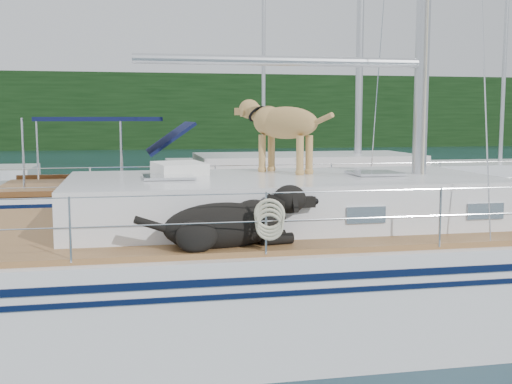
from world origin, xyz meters
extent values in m
plane|color=black|center=(0.00, 0.00, 0.00)|extent=(120.00, 120.00, 0.00)
cube|color=black|center=(0.00, 45.00, 3.00)|extent=(90.00, 3.00, 6.00)
cube|color=#595147|center=(0.00, 46.20, 0.60)|extent=(92.00, 1.00, 1.20)
cube|color=white|center=(0.00, 0.00, 0.50)|extent=(12.00, 3.80, 1.40)
cube|color=olive|center=(0.00, 0.00, 1.23)|extent=(11.52, 3.50, 0.06)
cube|color=white|center=(0.80, 0.00, 1.54)|extent=(5.20, 2.50, 0.55)
cylinder|color=silver|center=(0.80, 0.00, 3.21)|extent=(3.60, 0.12, 0.12)
cylinder|color=silver|center=(0.00, -1.75, 1.82)|extent=(10.56, 0.01, 0.01)
cylinder|color=silver|center=(0.00, 1.75, 1.82)|extent=(10.56, 0.01, 0.01)
cube|color=blue|center=(-1.25, 1.09, 1.29)|extent=(0.73, 0.52, 0.05)
cube|color=silver|center=(-0.43, 0.48, 1.89)|extent=(0.73, 0.66, 0.16)
torus|color=beige|center=(0.23, -1.77, 1.62)|extent=(0.39, 0.23, 0.38)
cube|color=white|center=(1.62, 6.01, 0.45)|extent=(11.00, 3.50, 1.30)
cube|color=olive|center=(1.62, 6.01, 1.10)|extent=(10.56, 3.29, 0.06)
cube|color=white|center=(2.82, 6.01, 1.45)|extent=(4.80, 2.30, 0.55)
cube|color=#0F1540|center=(-1.58, 6.01, 2.50)|extent=(2.40, 2.30, 0.08)
cube|color=white|center=(4.00, 16.00, 0.40)|extent=(7.20, 3.00, 1.10)
cylinder|color=silver|center=(4.00, 16.00, 6.00)|extent=(0.14, 0.14, 11.00)
cube|color=white|center=(12.00, 13.00, 0.40)|extent=(6.40, 3.00, 1.10)
cylinder|color=silver|center=(12.00, 13.00, 6.00)|extent=(0.14, 0.14, 11.00)
camera|label=1|loc=(-1.09, -7.64, 2.53)|focal=45.00mm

